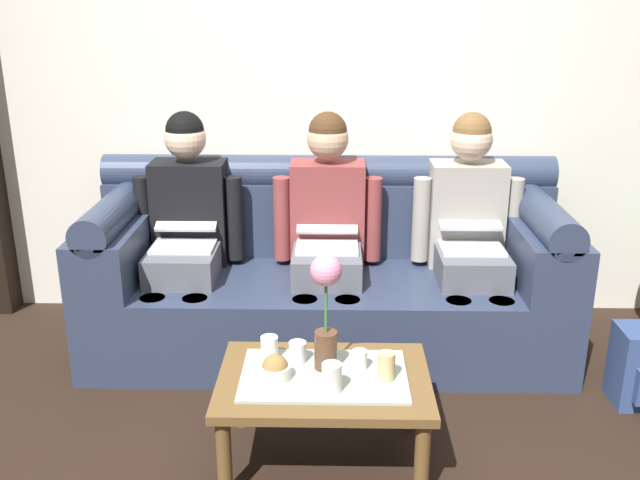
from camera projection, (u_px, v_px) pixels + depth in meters
back_wall_patterned at (329, 57)px, 3.85m from camera, size 6.00×0.12×2.90m
couch at (327, 278)px, 3.70m from camera, size 2.40×0.88×0.96m
person_left at (187, 225)px, 3.62m from camera, size 0.56×0.67×1.22m
person_middle at (327, 226)px, 3.60m from camera, size 0.56×0.67×1.22m
person_right at (469, 226)px, 3.59m from camera, size 0.56×0.67×1.22m
coffee_table at (324, 388)px, 2.74m from camera, size 0.82×0.57×0.39m
flower_vase at (326, 304)px, 2.68m from camera, size 0.12×0.12×0.47m
snack_bowl at (275, 369)px, 2.69m from camera, size 0.12×0.12×0.10m
cup_near_left at (298, 352)px, 2.81m from camera, size 0.07×0.07×0.08m
cup_near_right at (359, 360)px, 2.75m from camera, size 0.06×0.06×0.08m
cup_far_center at (332, 377)px, 2.59m from camera, size 0.07×0.07×0.11m
cup_far_left at (386, 366)px, 2.67m from camera, size 0.07×0.07×0.11m
cup_far_right at (269, 347)px, 2.83m from camera, size 0.07×0.07×0.09m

